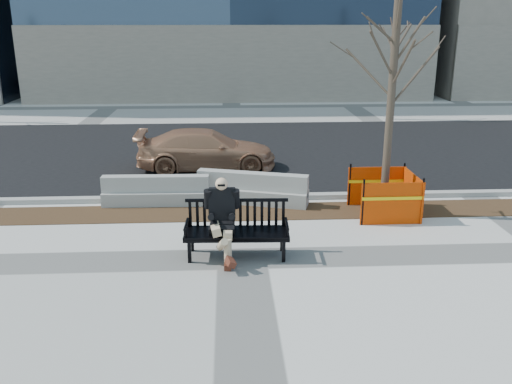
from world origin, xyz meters
TOP-DOWN VIEW (x-y plane):
  - ground at (0.00, 0.00)m, footprint 120.00×120.00m
  - mulch_strip at (0.00, 2.60)m, footprint 40.00×1.20m
  - asphalt_street at (0.00, 8.80)m, footprint 60.00×10.40m
  - curb at (0.00, 3.55)m, footprint 60.00×0.25m
  - bench at (-0.10, 0.11)m, footprint 2.06×0.80m
  - seated_man at (-0.37, 0.18)m, footprint 0.69×1.12m
  - tree_fence at (3.36, 2.30)m, footprint 2.12×2.12m
  - sedan at (-0.88, 6.52)m, footprint 4.16×1.76m
  - jersey_barrier_left at (-2.01, 3.28)m, footprint 2.60×0.56m
  - jersey_barrier_right at (0.35, 3.27)m, footprint 2.80×1.29m
  - far_tree_right at (7.02, 14.61)m, footprint 2.23×2.23m

SIDE VIEW (x-z plane):
  - ground at x=0.00m, z-range 0.00..0.00m
  - bench at x=-0.10m, z-range -0.54..0.54m
  - seated_man at x=-0.37m, z-range -0.76..0.76m
  - tree_fence at x=3.36m, z-range -2.63..2.63m
  - sedan at x=-0.88m, z-range -0.60..0.60m
  - jersey_barrier_left at x=-2.01m, z-range -0.37..0.37m
  - jersey_barrier_right at x=0.35m, z-range -0.39..0.39m
  - far_tree_right at x=7.02m, z-range -2.65..2.65m
  - asphalt_street at x=0.00m, z-range 0.00..0.01m
  - mulch_strip at x=0.00m, z-range -0.01..0.01m
  - curb at x=0.00m, z-range 0.00..0.12m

